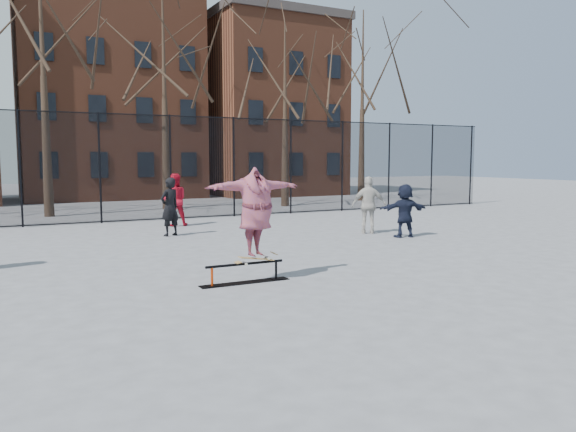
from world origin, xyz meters
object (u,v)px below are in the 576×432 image
skate_rail (245,275)px  bystander_red (175,200)px  skater (256,213)px  bystander_white (369,205)px  skateboard (256,259)px  bystander_navy (405,211)px  bystander_black (170,207)px

skate_rail → bystander_red: bearing=81.6°
skater → bystander_white: (5.97, 4.66, -0.43)m
skateboard → bystander_navy: bystander_navy is taller
bystander_white → bystander_navy: size_ratio=1.12×
skate_rail → bystander_white: bearing=36.9°
skateboard → skater: (0.00, 0.00, 0.89)m
skate_rail → bystander_black: 7.10m
skate_rail → bystander_red: 9.57m
bystander_black → skateboard: bearing=63.6°
skater → skate_rail: bearing=170.5°
skateboard → bystander_black: 7.06m
skate_rail → skateboard: bearing=0.0°
bystander_red → skate_rail: bearing=92.0°
skate_rail → skater: skater is taller
skate_rail → bystander_white: 7.80m
bystander_black → bystander_navy: bearing=126.2°
skateboard → bystander_black: bystander_black is taller
bystander_red → bystander_white: bystander_red is taller
skate_rail → bystander_navy: size_ratio=1.11×
bystander_black → bystander_white: bystander_white is taller
bystander_red → bystander_black: bearing=81.0°
skater → bystander_black: 7.06m
bystander_navy → bystander_black: bearing=-16.7°
bystander_white → bystander_navy: 1.25m
skate_rail → bystander_black: size_ratio=1.00×
bystander_white → skater: bearing=71.6°
skater → bystander_navy: (6.45, 3.51, -0.52)m
bystander_white → skateboard: bearing=71.6°
bystander_black → bystander_navy: 7.07m
skater → bystander_red: bearing=73.5°
skater → bystander_white: size_ratio=1.16×
skateboard → bystander_white: bystander_white is taller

